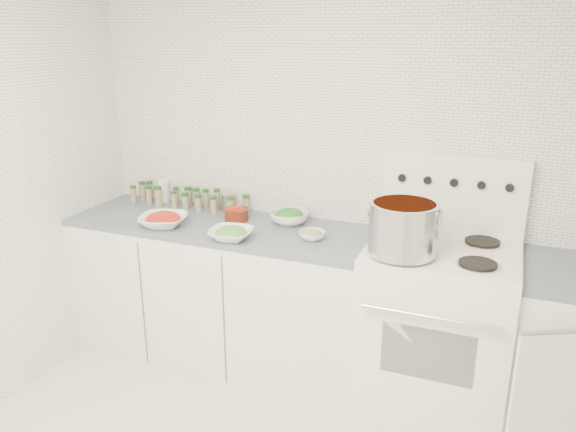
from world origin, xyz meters
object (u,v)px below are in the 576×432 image
object	(u,v)px
stock_pot	(403,226)
bowl_tomato	(163,220)
stove	(437,324)
bowl_snowpea	(231,233)

from	to	relation	value
stock_pot	bowl_tomato	bearing A→B (deg)	179.61
stove	bowl_snowpea	bearing A→B (deg)	-169.04
stock_pot	stove	bearing A→B (deg)	44.19
stock_pot	bowl_tomato	size ratio (longest dim) A/B	1.05
bowl_tomato	stock_pot	bearing A→B (deg)	-0.39
stock_pot	bowl_tomato	xyz separation A→B (m)	(-1.40, 0.01, -0.15)
stove	stock_pot	size ratio (longest dim) A/B	3.80
stove	bowl_tomato	world-z (taller)	stove
stove	bowl_snowpea	distance (m)	1.22
bowl_tomato	bowl_snowpea	size ratio (longest dim) A/B	1.28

